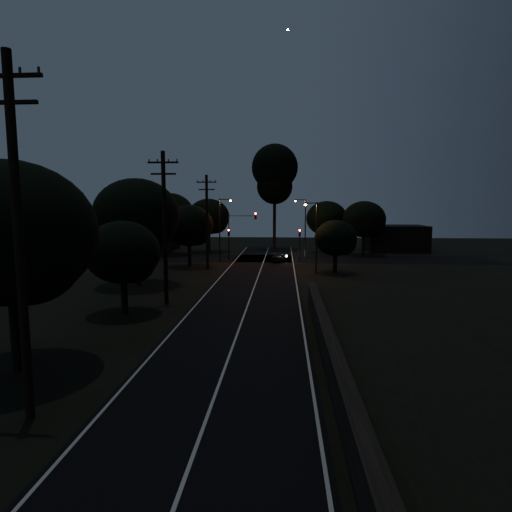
{
  "coord_description": "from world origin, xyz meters",
  "views": [
    {
      "loc": [
        2.58,
        -15.26,
        7.23
      ],
      "look_at": [
        0.0,
        24.0,
        2.5
      ],
      "focal_mm": 30.0,
      "sensor_mm": 36.0,
      "label": 1
    }
  ],
  "objects": [
    {
      "name": "signal_right",
      "position": [
        4.6,
        39.99,
        2.84
      ],
      "size": [
        0.28,
        0.35,
        4.1
      ],
      "color": "black",
      "rests_on": "ground"
    },
    {
      "name": "tall_pine",
      "position": [
        1.0,
        55.0,
        12.24
      ],
      "size": [
        7.47,
        7.47,
        16.97
      ],
      "color": "black",
      "rests_on": "ground"
    },
    {
      "name": "building_right",
      "position": [
        20.0,
        53.0,
        2.0
      ],
      "size": [
        9.0,
        7.0,
        4.0
      ],
      "primitive_type": "cube",
      "color": "black",
      "rests_on": "ground"
    },
    {
      "name": "tree_left_a",
      "position": [
        -8.74,
        1.85,
        5.9
      ],
      "size": [
        7.2,
        7.2,
        9.11
      ],
      "color": "black",
      "rests_on": "ground"
    },
    {
      "name": "utility_pole_mid",
      "position": [
        -6.0,
        15.0,
        5.74
      ],
      "size": [
        2.2,
        0.3,
        11.0
      ],
      "color": "black",
      "rests_on": "ground"
    },
    {
      "name": "streetlight_a",
      "position": [
        -5.31,
        38.0,
        4.64
      ],
      "size": [
        1.66,
        0.26,
        8.0
      ],
      "color": "black",
      "rests_on": "ground"
    },
    {
      "name": "tree_left_c",
      "position": [
        -10.23,
        21.85,
        6.18
      ],
      "size": [
        7.56,
        7.56,
        9.55
      ],
      "color": "black",
      "rests_on": "ground"
    },
    {
      "name": "ground",
      "position": [
        0.0,
        0.0,
        0.0
      ],
      "size": [
        160.0,
        160.0,
        0.0
      ],
      "primitive_type": "plane",
      "color": "black"
    },
    {
      "name": "road_surface",
      "position": [
        0.0,
        31.12,
        0.01
      ],
      "size": [
        60.0,
        70.0,
        0.03
      ],
      "color": "black",
      "rests_on": "ground"
    },
    {
      "name": "tree_far_w",
      "position": [
        -13.75,
        45.86,
        5.8
      ],
      "size": [
        7.0,
        7.0,
        8.92
      ],
      "color": "black",
      "rests_on": "ground"
    },
    {
      "name": "streetlight_c",
      "position": [
        5.83,
        30.0,
        4.35
      ],
      "size": [
        1.46,
        0.26,
        7.5
      ],
      "color": "black",
      "rests_on": "ground"
    },
    {
      "name": "tree_right_a",
      "position": [
        8.16,
        29.91,
        3.65
      ],
      "size": [
        4.44,
        4.44,
        5.64
      ],
      "color": "black",
      "rests_on": "ground"
    },
    {
      "name": "car",
      "position": [
        1.94,
        38.78,
        0.57
      ],
      "size": [
        2.2,
        3.58,
        1.14
      ],
      "primitive_type": "imported",
      "rotation": [
        0.0,
        0.0,
        2.87
      ],
      "color": "black",
      "rests_on": "ground"
    },
    {
      "name": "streetlight_b",
      "position": [
        5.31,
        44.0,
        4.64
      ],
      "size": [
        1.66,
        0.26,
        8.0
      ],
      "color": "black",
      "rests_on": "ground"
    },
    {
      "name": "tree_far_e",
      "position": [
        14.22,
        46.88,
        5.03
      ],
      "size": [
        6.12,
        6.12,
        7.76
      ],
      "color": "black",
      "rests_on": "ground"
    },
    {
      "name": "utility_pole_far",
      "position": [
        -6.0,
        32.0,
        5.48
      ],
      "size": [
        2.2,
        0.3,
        10.5
      ],
      "color": "black",
      "rests_on": "ground"
    },
    {
      "name": "building_left",
      "position": [
        -20.0,
        52.0,
        2.2
      ],
      "size": [
        10.0,
        8.0,
        4.4
      ],
      "primitive_type": "cube",
      "color": "black",
      "rests_on": "ground"
    },
    {
      "name": "tree_far_nw",
      "position": [
        -8.77,
        49.87,
        5.28
      ],
      "size": [
        6.44,
        6.44,
        8.15
      ],
      "color": "black",
      "rests_on": "ground"
    },
    {
      "name": "signal_left",
      "position": [
        -4.6,
        39.99,
        2.84
      ],
      "size": [
        0.28,
        0.35,
        4.1
      ],
      "color": "black",
      "rests_on": "ground"
    },
    {
      "name": "utility_pole_near",
      "position": [
        -6.0,
        -2.0,
        6.25
      ],
      "size": [
        2.2,
        0.3,
        12.0
      ],
      "color": "black",
      "rests_on": "ground"
    },
    {
      "name": "signal_mast",
      "position": [
        -2.91,
        39.99,
        4.34
      ],
      "size": [
        3.7,
        0.35,
        6.25
      ],
      "color": "black",
      "rests_on": "ground"
    },
    {
      "name": "retaining_wall",
      "position": [
        7.74,
        3.0,
        0.62
      ],
      "size": [
        6.93,
        26.0,
        1.6
      ],
      "color": "black",
      "rests_on": "ground"
    },
    {
      "name": "tree_left_d",
      "position": [
        -8.3,
        33.88,
        4.69
      ],
      "size": [
        5.71,
        5.71,
        7.24
      ],
      "color": "black",
      "rests_on": "ground"
    },
    {
      "name": "tree_far_ne",
      "position": [
        9.22,
        49.88,
        5.04
      ],
      "size": [
        6.16,
        6.16,
        7.79
      ],
      "color": "black",
      "rests_on": "ground"
    },
    {
      "name": "tree_left_b",
      "position": [
        -7.83,
        11.9,
        4.02
      ],
      "size": [
        4.88,
        4.88,
        6.2
      ],
      "color": "black",
      "rests_on": "ground"
    }
  ]
}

